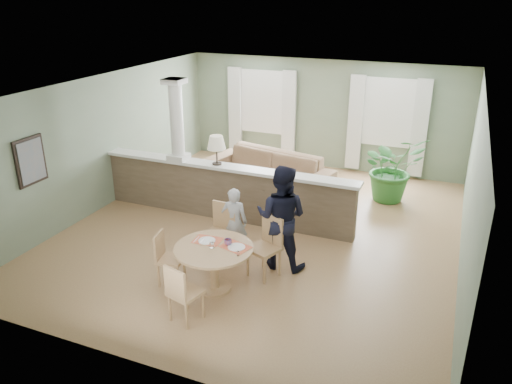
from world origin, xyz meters
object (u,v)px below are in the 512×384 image
at_px(dining_table, 215,256).
at_px(man_person, 281,217).
at_px(chair_side, 166,256).
at_px(chair_far_boy, 221,229).
at_px(houseplant, 392,168).
at_px(sofa, 267,172).
at_px(chair_near, 182,291).
at_px(child_person, 234,222).
at_px(chair_far_man, 267,244).

xyz_separation_m(dining_table, man_person, (0.68, 1.04, 0.30)).
bearing_deg(chair_side, chair_far_boy, -33.78).
bearing_deg(houseplant, dining_table, -112.63).
height_order(sofa, houseplant, houseplant).
bearing_deg(dining_table, man_person, 56.98).
bearing_deg(chair_near, dining_table, -77.66).
height_order(sofa, chair_near, chair_near).
bearing_deg(child_person, houseplant, -134.56).
xyz_separation_m(chair_side, man_person, (1.45, 1.15, 0.41)).
bearing_deg(man_person, chair_far_man, 69.98).
bearing_deg(child_person, chair_far_man, 139.85).
relative_size(chair_far_man, child_person, 0.80).
distance_m(chair_near, child_person, 1.99).
relative_size(chair_far_man, man_person, 0.56).
distance_m(chair_side, man_person, 1.90).
bearing_deg(chair_side, dining_table, -93.03).
distance_m(dining_table, child_person, 1.09).
distance_m(sofa, child_person, 3.06).
xyz_separation_m(sofa, child_person, (0.57, -3.00, 0.19)).
xyz_separation_m(dining_table, chair_far_man, (0.57, 0.71, -0.03)).
distance_m(dining_table, chair_far_boy, 0.98).
height_order(chair_far_man, man_person, man_person).
bearing_deg(chair_near, child_person, -71.14).
bearing_deg(chair_near, chair_side, -32.06).
bearing_deg(chair_near, sofa, -66.90).
xyz_separation_m(sofa, chair_side, (-0.03, -4.18, 0.03)).
height_order(chair_far_boy, man_person, man_person).
height_order(chair_near, man_person, man_person).
relative_size(chair_near, child_person, 0.71).
bearing_deg(sofa, chair_far_boy, -70.73).
bearing_deg(houseplant, sofa, -169.21).
relative_size(dining_table, chair_far_boy, 1.22).
bearing_deg(chair_far_boy, child_person, 45.11).
bearing_deg(man_person, houseplant, -110.62).
distance_m(houseplant, dining_table, 4.97).
distance_m(chair_side, child_person, 1.34).
xyz_separation_m(sofa, chair_far_boy, (0.40, -3.15, 0.11)).
bearing_deg(sofa, chair_side, -78.40).
bearing_deg(dining_table, chair_far_boy, 110.42).
xyz_separation_m(sofa, chair_near, (0.70, -4.97, 0.06)).
relative_size(chair_far_boy, child_person, 0.79).
xyz_separation_m(houseplant, chair_near, (-1.95, -5.48, -0.24)).
xyz_separation_m(child_person, man_person, (0.85, -0.04, 0.26)).
xyz_separation_m(dining_table, chair_far_boy, (-0.34, 0.92, -0.03)).
relative_size(houseplant, man_person, 0.83).
relative_size(sofa, chair_side, 3.49).
height_order(sofa, chair_far_man, chair_far_man).
distance_m(dining_table, chair_side, 0.79).
xyz_separation_m(chair_far_boy, chair_far_man, (0.91, -0.21, 0.00)).
bearing_deg(chair_far_boy, chair_near, -78.62).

